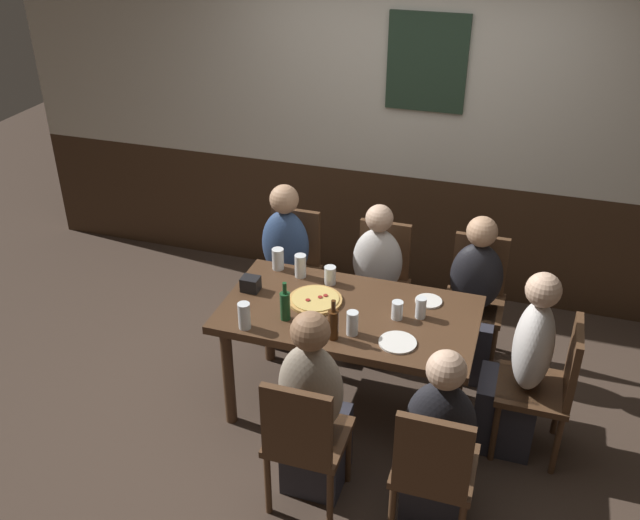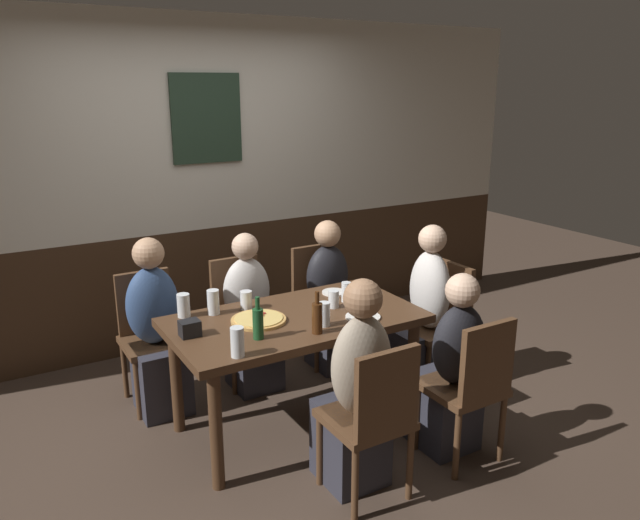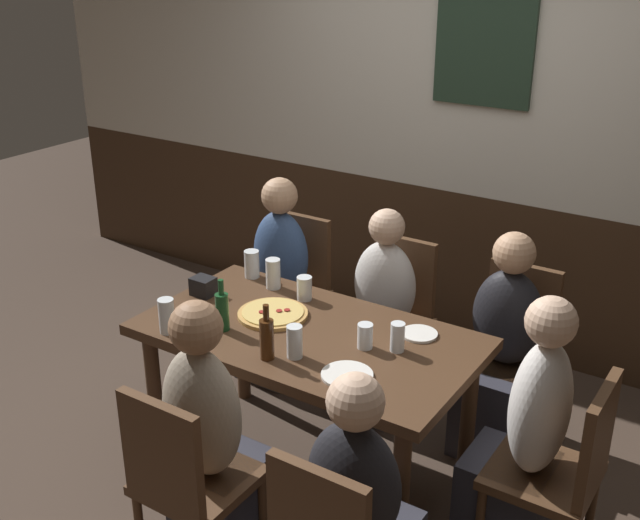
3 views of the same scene
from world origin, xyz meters
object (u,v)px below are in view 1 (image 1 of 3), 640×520
Objects in this scene: pint_glass_stout at (352,324)px; beer_bottle_brown at (333,324)px; person_mid_far at (374,294)px; beer_glass_tall at (330,276)px; pint_glass_amber at (421,308)px; pizza at (315,300)px; chair_right_near at (433,467)px; person_right_near at (438,449)px; person_right_far at (472,309)px; chair_left_far at (292,263)px; chair_head_east at (548,383)px; highball_clear at (244,317)px; dining_table at (349,324)px; chair_mid_far at (380,278)px; person_mid_near at (314,416)px; chair_mid_near at (304,437)px; plate_white_small at (429,301)px; person_left_far at (284,275)px; beer_bottle_green at (285,305)px; chair_right_far at (475,293)px; plate_white_large at (398,343)px; pint_glass_pale at (278,260)px; person_head_east at (519,377)px; condiment_caddy at (251,284)px; tumbler_water at (397,311)px; tumbler_short at (300,267)px.

pint_glass_stout is 0.12m from beer_bottle_brown.
person_mid_far is at bearing 95.09° from pint_glass_stout.
pint_glass_amber is at bearing -18.16° from beer_glass_tall.
pint_glass_amber is 1.10× the size of beer_glass_tall.
pizza is 1.32× the size of beer_bottle_brown.
person_right_near is at bearing 90.00° from chair_right_near.
chair_left_far is at bearing 172.96° from person_right_far.
chair_head_east is at bearing 13.61° from beer_bottle_brown.
dining_table is at bearing 33.50° from highball_clear.
chair_mid_far is 1.78m from chair_right_near.
beer_glass_tall is at bearing 102.03° from person_mid_near.
chair_mid_near is at bearing -113.93° from person_right_far.
person_right_near is (-0.51, -0.66, -0.04)m from chair_head_east.
highball_clear is at bearing -127.81° from pizza.
highball_clear reaches higher than chair_mid_near.
plate_white_small is (-0.23, 1.07, 0.25)m from chair_right_near.
person_left_far is 4.78× the size of beer_bottle_green.
person_left_far reaches higher than chair_right_far.
dining_table is 0.42m from plate_white_large.
person_left_far is at bearing 134.84° from dining_table.
chair_right_far reaches higher than beer_glass_tall.
pint_glass_pale is at bearing 116.17° from chair_mid_near.
pint_glass_pale is at bearing 119.70° from person_mid_near.
beer_bottle_brown is (-0.42, -0.35, 0.04)m from pint_glass_amber.
person_right_near is at bearing -38.46° from pizza.
person_right_near reaches higher than beer_glass_tall.
person_head_east is 10.74× the size of condiment_caddy.
pizza is 0.23m from beer_glass_tall.
beer_bottle_green is at bearing 176.38° from pint_glass_stout.
pint_glass_pale is 0.68× the size of plate_white_large.
condiment_caddy is at bearing -169.28° from plate_white_small.
highball_clear is at bearing -156.01° from tumbler_water.
chair_left_far is (-0.66, 0.00, 0.00)m from chair_mid_far.
condiment_caddy is (-0.64, 0.86, 0.29)m from chair_mid_near.
highball_clear is (-0.52, -0.34, 0.17)m from dining_table.
person_left_far is 0.68m from beer_glass_tall.
chair_right_near is 0.75× the size of person_mid_near.
person_mid_far reaches higher than chair_mid_near.
tumbler_short is at bearing 98.81° from beer_bottle_green.
pint_glass_stout is (0.48, -0.50, -0.00)m from tumbler_short.
beer_bottle_green is 2.20× the size of condiment_caddy.
highball_clear is (-1.68, -0.34, 0.32)m from chair_head_east.
chair_left_far is 1.33m from beer_bottle_brown.
chair_mid_near is at bearing -166.04° from person_right_near.
person_head_east is at bearing -33.36° from person_mid_far.
chair_mid_near is 6.86× the size of pint_glass_amber.
person_mid_near reaches higher than chair_right_far.
chair_right_far is 0.66m from chair_mid_far.
person_right_far is 4.56× the size of beer_bottle_brown.
person_right_near reaches higher than condiment_caddy.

